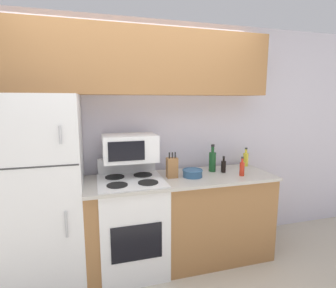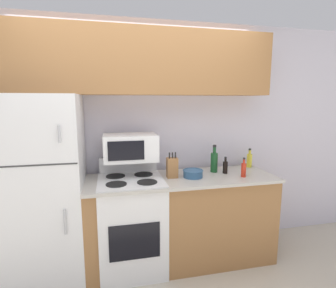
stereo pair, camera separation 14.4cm
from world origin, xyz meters
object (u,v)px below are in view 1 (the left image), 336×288
Objects in this scene: stove at (132,224)px; bottle_soy_sauce at (223,166)px; microwave at (130,148)px; bottle_cooking_spray at (246,159)px; bottle_hot_sauce at (242,168)px; knife_block at (172,168)px; bowl at (193,173)px; refrigerator at (41,193)px; bottle_wine_green at (212,161)px.

stove is 6.12× the size of bottle_soy_sauce.
microwave reaches higher than bottle_soy_sauce.
bottle_cooking_spray is 0.44m from bottle_hot_sauce.
stove is at bearing 179.95° from knife_block.
bottle_hot_sauce is (0.51, -0.10, 0.04)m from bowl.
bottle_wine_green is (1.73, 0.07, 0.17)m from refrigerator.
refrigerator is at bearing 177.25° from bowl.
refrigerator is at bearing 178.31° from knife_block.
microwave is 1.41m from bottle_cooking_spray.
bottle_hot_sauce is at bearing -5.07° from refrigerator.
bottle_soy_sauce reaches higher than stove.
bottle_soy_sauce is (0.59, 0.03, -0.03)m from knife_block.
bottle_soy_sauce is at bearing -5.17° from microwave.
knife_block is at bearing -167.56° from bottle_cooking_spray.
stove is 1.14m from bottle_soy_sauce.
refrigerator is 0.90m from stove.
stove is at bearing -171.23° from bottle_cooking_spray.
stove is 0.76m from microwave.
stove is at bearing -173.40° from bottle_wine_green.
bottle_hot_sauce is at bearing -47.56° from bottle_wine_green.
microwave reaches higher than bottle_wine_green.
bottle_soy_sauce is (1.82, -0.00, 0.12)m from refrigerator.
stove is at bearing -178.24° from bottle_soy_sauce.
microwave is 2.02× the size of knife_block.
bottle_wine_green reaches higher than bottle_hot_sauce.
refrigerator reaches higher than stove.
refrigerator is at bearing 179.85° from bottle_soy_sauce.
bottle_cooking_spray is (1.39, 0.09, -0.22)m from microwave.
bottle_cooking_spray is at bearing 12.79° from bottle_wine_green.
bowl is 1.05× the size of bottle_hot_sauce.
knife_block is (1.23, -0.04, 0.16)m from refrigerator.
bottle_soy_sauce is at bearing 126.52° from bottle_hot_sauce.
bottle_soy_sauce is at bearing -154.59° from bottle_cooking_spray.
bowl is at bearing -3.03° from stove.
bowl is (0.61, -0.15, -0.27)m from microwave.
stove is 2.07× the size of microwave.
knife_block is (0.41, -0.12, -0.20)m from microwave.
knife_block is 1.32× the size of bottle_hot_sauce.
knife_block is 0.51m from bottle_wine_green.
bowl is at bearing -14.12° from microwave.
bottle_wine_green is 0.33m from bottle_hot_sauce.
bowl is 1.16× the size of bottle_soy_sauce.
stove is at bearing 173.14° from bottle_hot_sauce.
bottle_wine_green is 0.13m from bottle_soy_sauce.
bottle_soy_sauce is (0.10, -0.07, -0.05)m from bottle_wine_green.
bottle_cooking_spray reaches higher than bottle_soy_sauce.
bottle_wine_green reaches higher than bowl.
microwave is at bearing 165.88° from bowl.
bowl is (1.44, -0.07, 0.09)m from refrigerator.
microwave reaches higher than bottle_cooking_spray.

